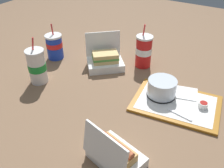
% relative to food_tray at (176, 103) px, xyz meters
% --- Properties ---
extents(ground_plane, '(3.20, 3.20, 0.00)m').
position_rel_food_tray_xyz_m(ground_plane, '(0.28, 0.10, -0.01)').
color(ground_plane, brown).
extents(food_tray, '(0.40, 0.30, 0.01)m').
position_rel_food_tray_xyz_m(food_tray, '(0.00, 0.00, 0.00)').
color(food_tray, '#A56619').
rests_on(food_tray, ground_plane).
extents(cake_container, '(0.13, 0.13, 0.08)m').
position_rel_food_tray_xyz_m(cake_container, '(0.08, -0.02, 0.04)').
color(cake_container, black).
rests_on(cake_container, food_tray).
extents(ketchup_cup, '(0.04, 0.04, 0.02)m').
position_rel_food_tray_xyz_m(ketchup_cup, '(-0.11, -0.03, 0.02)').
color(ketchup_cup, white).
rests_on(ketchup_cup, food_tray).
extents(napkin_stack, '(0.12, 0.12, 0.00)m').
position_rel_food_tray_xyz_m(napkin_stack, '(-0.02, -0.09, 0.01)').
color(napkin_stack, white).
rests_on(napkin_stack, food_tray).
extents(plastic_fork, '(0.11, 0.03, 0.00)m').
position_rel_food_tray_xyz_m(plastic_fork, '(-0.04, 0.07, 0.01)').
color(plastic_fork, white).
rests_on(plastic_fork, food_tray).
extents(clamshell_hotdog_center, '(0.21, 0.17, 0.16)m').
position_rel_food_tray_xyz_m(clamshell_hotdog_center, '(0.08, 0.40, 0.03)').
color(clamshell_hotdog_center, white).
rests_on(clamshell_hotdog_center, ground_plane).
extents(clamshell_sandwich_back, '(0.25, 0.24, 0.17)m').
position_rel_food_tray_xyz_m(clamshell_sandwich_back, '(0.44, -0.12, 0.04)').
color(clamshell_sandwich_back, white).
rests_on(clamshell_sandwich_back, ground_plane).
extents(soda_cup_right, '(0.09, 0.09, 0.24)m').
position_rel_food_tray_xyz_m(soda_cup_right, '(0.27, -0.24, 0.08)').
color(soda_cup_right, red).
rests_on(soda_cup_right, ground_plane).
extents(soda_cup_front, '(0.10, 0.10, 0.20)m').
position_rel_food_tray_xyz_m(soda_cup_front, '(0.75, -0.06, 0.07)').
color(soda_cup_front, '#1938B7').
rests_on(soda_cup_front, ground_plane).
extents(soda_cup_back, '(0.09, 0.09, 0.23)m').
position_rel_food_tray_xyz_m(soda_cup_back, '(0.65, 0.17, 0.08)').
color(soda_cup_back, white).
rests_on(soda_cup_back, ground_plane).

